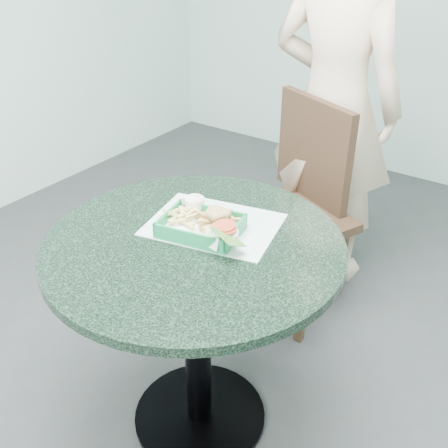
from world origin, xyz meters
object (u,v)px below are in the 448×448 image
Objects in this scene: sauce_ramekin at (202,207)px; food_basket at (201,234)px; crab_sandwich at (218,224)px; cafe_table at (196,292)px; diner_person at (337,79)px; dining_chair at (298,194)px.

food_basket is at bearing -53.87° from sauce_ramekin.
food_basket is 0.06m from crab_sandwich.
crab_sandwich is at bearing -28.60° from sauce_ramekin.
crab_sandwich is 1.88× the size of sauce_ramekin.
crab_sandwich is at bearing 67.29° from cafe_table.
diner_person is 1.10m from crab_sandwich.
dining_chair is 4.01× the size of food_basket.
sauce_ramekin is at bearing -63.62° from dining_chair.
diner_person is at bearing 115.65° from dining_chair.
diner_person reaches higher than crab_sandwich.
cafe_table is at bearing -61.71° from sauce_ramekin.
dining_chair is at bearing 98.93° from crab_sandwich.
food_basket is (-0.01, 0.04, 0.19)m from cafe_table.
cafe_table is at bearing -59.16° from dining_chair.
crab_sandwich is at bearing 39.33° from food_basket.
dining_chair is 8.16× the size of crab_sandwich.
dining_chair reaches higher than crab_sandwich.
dining_chair is at bearing 91.61° from sauce_ramekin.
diner_person is (-0.10, 1.15, 0.39)m from cafe_table.
dining_chair is at bearing 91.65° from diner_person.
cafe_table is 0.27m from sauce_ramekin.
sauce_ramekin is at bearing 151.40° from crab_sandwich.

